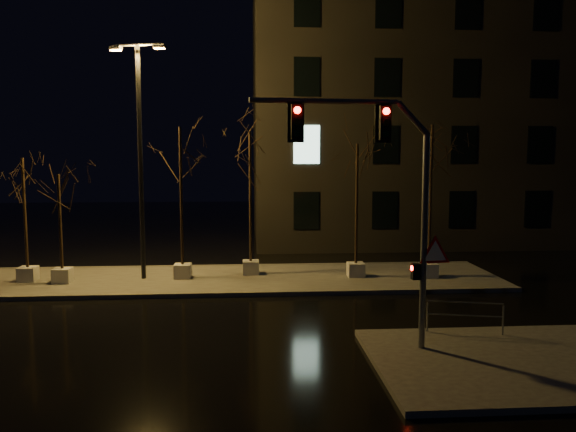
{
  "coord_description": "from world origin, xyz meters",
  "views": [
    {
      "loc": [
        1.07,
        -15.92,
        4.95
      ],
      "look_at": [
        2.5,
        3.96,
        2.8
      ],
      "focal_mm": 35.0,
      "sensor_mm": 36.0,
      "label": 1
    }
  ],
  "objects": [
    {
      "name": "tree_4",
      "position": [
        5.34,
        5.82,
        4.24
      ],
      "size": [
        1.8,
        1.8,
        5.4
      ],
      "color": "#BAB5AD",
      "rests_on": "median"
    },
    {
      "name": "tree_2",
      "position": [
        -1.52,
        6.05,
        4.74
      ],
      "size": [
        1.8,
        1.8,
        6.05
      ],
      "color": "#BAB5AD",
      "rests_on": "median"
    },
    {
      "name": "sidewalk_corner",
      "position": [
        7.5,
        -3.5,
        0.07
      ],
      "size": [
        7.0,
        5.0,
        0.15
      ],
      "primitive_type": "cube",
      "color": "#45423D",
      "rests_on": "ground"
    },
    {
      "name": "tree_3",
      "position": [
        1.17,
        6.58,
        4.63
      ],
      "size": [
        1.8,
        1.8,
        5.9
      ],
      "color": "#BAB5AD",
      "rests_on": "median"
    },
    {
      "name": "tree_5",
      "position": [
        8.21,
        5.54,
        4.82
      ],
      "size": [
        1.8,
        1.8,
        6.15
      ],
      "color": "#BAB5AD",
      "rests_on": "median"
    },
    {
      "name": "building",
      "position": [
        14.0,
        18.0,
        7.5
      ],
      "size": [
        25.0,
        12.0,
        15.0
      ],
      "primitive_type": "cube",
      "color": "black",
      "rests_on": "ground"
    },
    {
      "name": "ground",
      "position": [
        0.0,
        0.0,
        0.0
      ],
      "size": [
        90.0,
        90.0,
        0.0
      ],
      "primitive_type": "plane",
      "color": "black",
      "rests_on": "ground"
    },
    {
      "name": "tree_1",
      "position": [
        -5.98,
        5.55,
        3.35
      ],
      "size": [
        1.8,
        1.8,
        4.22
      ],
      "color": "#BAB5AD",
      "rests_on": "median"
    },
    {
      "name": "guard_rail_a",
      "position": [
        6.91,
        -1.5,
        0.72
      ],
      "size": [
        1.97,
        0.5,
        0.87
      ],
      "rotation": [
        0.0,
        0.0,
        -0.23
      ],
      "color": "slate",
      "rests_on": "sidewalk_corner"
    },
    {
      "name": "traffic_signal_mast",
      "position": [
        4.4,
        -2.64,
        4.17
      ],
      "size": [
        5.01,
        0.5,
        6.12
      ],
      "rotation": [
        0.0,
        0.0,
        0.08
      ],
      "color": "slate",
      "rests_on": "sidewalk_corner"
    },
    {
      "name": "tree_0",
      "position": [
        -7.39,
        5.92,
        3.83
      ],
      "size": [
        1.8,
        1.8,
        4.84
      ],
      "color": "#BAB5AD",
      "rests_on": "median"
    },
    {
      "name": "median",
      "position": [
        0.0,
        6.0,
        0.07
      ],
      "size": [
        22.0,
        5.0,
        0.15
      ],
      "primitive_type": "cube",
      "color": "#45423D",
      "rests_on": "ground"
    },
    {
      "name": "streetlight_main",
      "position": [
        -3.04,
        6.09,
        5.34
      ],
      "size": [
        2.22,
        0.88,
        9.0
      ],
      "rotation": [
        0.0,
        0.0,
        -0.29
      ],
      "color": "black",
      "rests_on": "median"
    }
  ]
}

